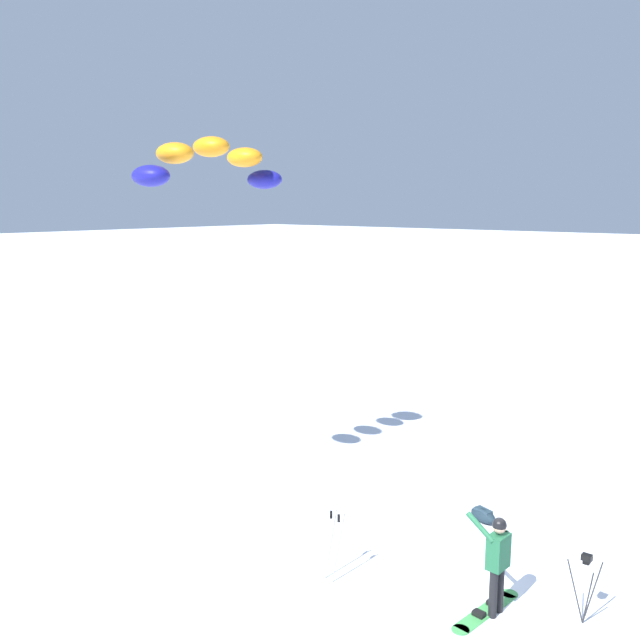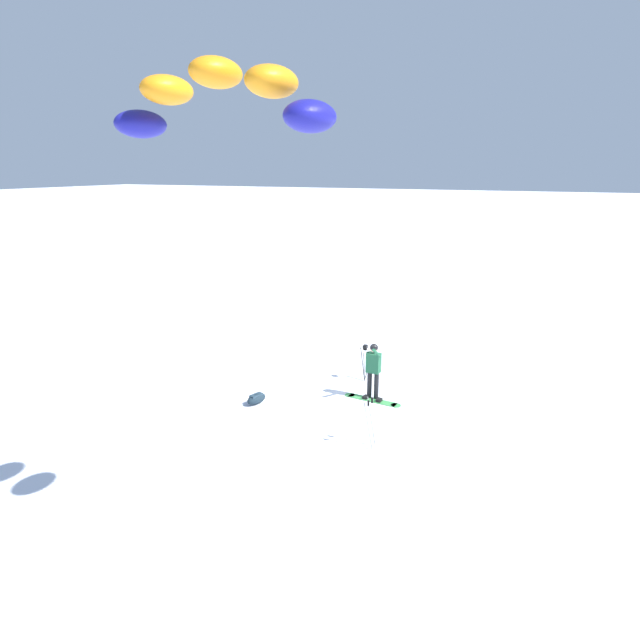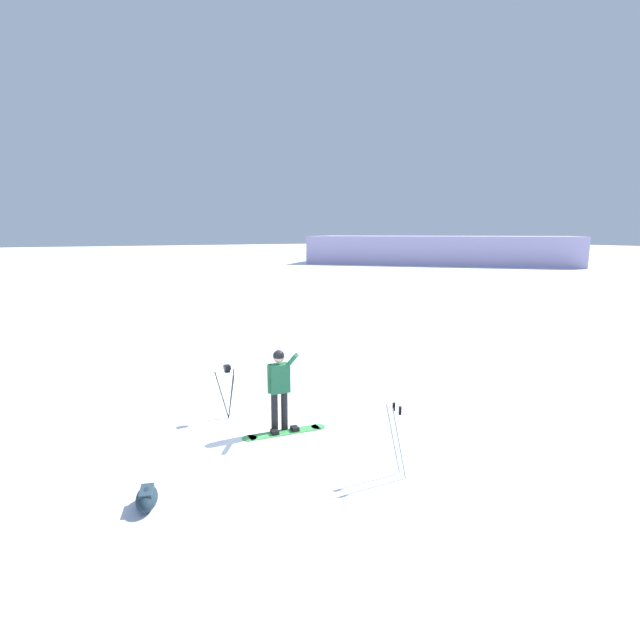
# 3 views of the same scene
# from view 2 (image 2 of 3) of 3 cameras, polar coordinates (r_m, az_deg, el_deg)

# --- Properties ---
(ground_plane) EXTENTS (300.00, 300.00, 0.00)m
(ground_plane) POSITION_cam_2_polar(r_m,az_deg,el_deg) (16.27, 3.42, -8.60)
(ground_plane) COLOR white
(snowboarder) EXTENTS (0.47, 0.67, 1.76)m
(snowboarder) POSITION_cam_2_polar(r_m,az_deg,el_deg) (16.15, 5.64, -4.77)
(snowboarder) COLOR black
(snowboarder) RESTS_ON ground_plane
(snowboard) EXTENTS (1.80, 0.44, 0.10)m
(snowboard) POSITION_cam_2_polar(r_m,az_deg,el_deg) (16.41, 5.53, -8.35)
(snowboard) COLOR #3F994C
(snowboard) RESTS_ON ground_plane
(traction_kite) EXTENTS (3.82, 1.16, 1.10)m
(traction_kite) POSITION_cam_2_polar(r_m,az_deg,el_deg) (8.78, -10.77, 22.03)
(traction_kite) COLOR navy
(gear_bag_large) EXTENTS (0.50, 0.72, 0.30)m
(gear_bag_large) POSITION_cam_2_polar(r_m,az_deg,el_deg) (16.17, -6.72, -8.22)
(gear_bag_large) COLOR #192833
(gear_bag_large) RESTS_ON ground_plane
(camera_tripod) EXTENTS (0.47, 0.51, 1.22)m
(camera_tripod) POSITION_cam_2_polar(r_m,az_deg,el_deg) (17.51, 4.79, -3.70)
(camera_tripod) COLOR #262628
(camera_tripod) RESTS_ON ground_plane
(ski_poles) EXTENTS (0.31, 0.29, 1.27)m
(ski_poles) POSITION_cam_2_polar(r_m,az_deg,el_deg) (13.55, 5.27, -10.00)
(ski_poles) COLOR gray
(ski_poles) RESTS_ON ground_plane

